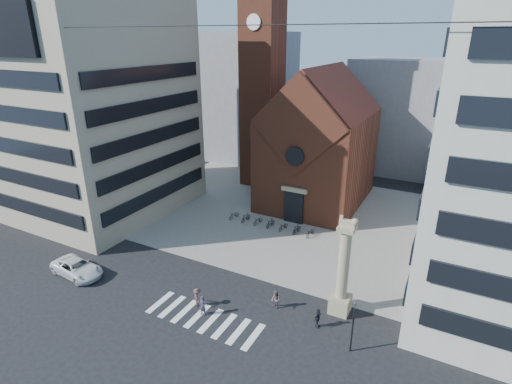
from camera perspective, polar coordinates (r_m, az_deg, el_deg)
ground at (r=36.36m, az=-5.40°, el=-14.65°), size 120.00×120.00×0.00m
piazza at (r=51.05m, az=6.26°, el=-3.40°), size 46.00×30.00×0.05m
zebra_crossing at (r=34.16m, az=-7.45°, el=-17.47°), size 10.20×3.20×0.01m
church at (r=53.75m, az=9.02°, el=6.77°), size 12.00×16.65×18.00m
campanile at (r=58.94m, az=0.92°, el=15.97°), size 5.50×5.50×31.20m
building_left at (r=53.78m, az=-22.11°, el=10.97°), size 18.00×20.00×26.00m
bg_block_left at (r=74.70m, az=-1.84°, el=13.47°), size 16.00×14.00×22.00m
bg_block_mid at (r=71.19m, az=19.16°, el=10.29°), size 14.00×12.00×18.00m
bg_block_right at (r=67.19m, az=32.71°, el=10.12°), size 16.00×14.00×24.00m
lion_column at (r=33.31m, az=12.29°, el=-11.63°), size 1.63×1.60×8.68m
traffic_light at (r=30.47m, az=13.65°, el=-18.04°), size 0.13×0.16×4.30m
white_car at (r=42.20m, az=-24.20°, el=-9.87°), size 5.69×2.98×1.53m
pedestrian_0 at (r=33.99m, az=-7.62°, el=-15.81°), size 0.66×0.44×1.78m
pedestrian_1 at (r=34.48m, az=2.82°, el=-15.13°), size 1.02×0.98×1.66m
pedestrian_2 at (r=32.94m, az=8.79°, el=-17.36°), size 0.61×1.06×1.70m
pedestrian_3 at (r=35.04m, az=-8.40°, el=-14.65°), size 1.25×1.17×1.70m
scooter_0 at (r=49.84m, az=-3.15°, el=-3.31°), size 0.90×1.86×0.94m
scooter_1 at (r=49.04m, az=-1.46°, el=-3.64°), size 0.76×1.78×1.04m
scooter_2 at (r=48.34m, az=0.29°, el=-4.09°), size 0.90×1.86×0.94m
scooter_3 at (r=47.64m, az=2.09°, el=-4.44°), size 0.76×1.78×1.04m
scooter_4 at (r=47.04m, az=3.94°, el=-4.91°), size 0.90×1.86×0.94m
scooter_5 at (r=46.44m, az=5.84°, el=-5.27°), size 0.76×1.78×1.04m
scooter_6 at (r=45.94m, az=7.79°, el=-5.75°), size 0.90×1.86×0.94m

